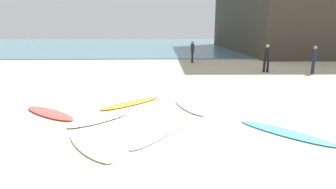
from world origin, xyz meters
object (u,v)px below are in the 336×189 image
surfboard_2 (189,106)px  surfboard_5 (99,120)px  surfboard_3 (91,146)px  surfboard_1 (50,113)px  surfboard_6 (161,132)px  surfboard_0 (131,103)px  beachgoer_far (314,59)px  surfboard_4 (285,132)px  beachgoer_mid (267,57)px  beachgoer_near (192,51)px

surfboard_2 → surfboard_5: 3.07m
surfboard_2 → surfboard_3: 4.05m
surfboard_1 → surfboard_6: 3.87m
surfboard_0 → beachgoer_far: size_ratio=1.54×
surfboard_3 → surfboard_1: bearing=90.5°
surfboard_4 → surfboard_5: size_ratio=1.29×
surfboard_1 → beachgoer_mid: size_ratio=1.40×
surfboard_6 → beachgoer_near: (2.53, 14.47, 0.88)m
surfboard_1 → beachgoer_mid: (9.93, 8.05, 0.89)m
surfboard_5 → surfboard_6: 2.07m
surfboard_6 → beachgoer_far: 12.66m
surfboard_5 → surfboard_3: bearing=143.8°
surfboard_3 → surfboard_6: surfboard_3 is taller
surfboard_1 → surfboard_4: surfboard_1 is taller
surfboard_3 → surfboard_5: bearing=60.1°
surfboard_5 → beachgoer_near: (4.33, 13.46, 0.87)m
surfboard_3 → beachgoer_mid: (8.05, 10.56, 0.91)m
surfboard_0 → surfboard_1: size_ratio=1.06×
surfboard_0 → surfboard_1: bearing=72.1°
surfboard_5 → surfboard_6: surfboard_5 is taller
surfboard_2 → surfboard_4: size_ratio=0.84×
surfboard_3 → surfboard_5: (-0.20, 1.83, 0.01)m
surfboard_6 → surfboard_0: bearing=143.2°
surfboard_6 → beachgoer_far: size_ratio=1.56×
surfboard_6 → surfboard_3: bearing=-120.2°
surfboard_1 → surfboard_3: (1.88, -2.52, -0.01)m
surfboard_0 → surfboard_3: 3.66m
surfboard_1 → surfboard_5: surfboard_1 is taller
surfboard_3 → beachgoer_far: size_ratio=1.25×
surfboard_2 → surfboard_1: bearing=170.3°
surfboard_5 → beachgoer_near: size_ratio=1.17×
surfboard_4 → beachgoer_mid: 10.44m
surfboard_0 → surfboard_6: 3.00m
beachgoer_mid → beachgoer_near: bearing=-25.7°
beachgoer_near → beachgoer_mid: 6.14m
surfboard_5 → beachgoer_far: bearing=-96.0°
surfboard_3 → surfboard_5: 1.84m
surfboard_0 → surfboard_3: bearing=128.9°
surfboard_1 → surfboard_4: bearing=-66.9°
surfboard_5 → surfboard_6: size_ratio=0.76×
surfboard_0 → surfboard_1: surfboard_1 is taller
beachgoer_mid → surfboard_6: bearing=81.0°
surfboard_2 → beachgoer_near: size_ratio=1.27×
surfboard_2 → beachgoer_mid: beachgoer_mid is taller
surfboard_2 → surfboard_6: 2.50m
surfboard_4 → surfboard_6: bearing=-44.3°
surfboard_2 → beachgoer_far: beachgoer_far is taller
surfboard_0 → surfboard_4: 5.13m
beachgoer_far → surfboard_6: bearing=-7.2°
surfboard_0 → surfboard_5: (-0.75, -1.79, 0.00)m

